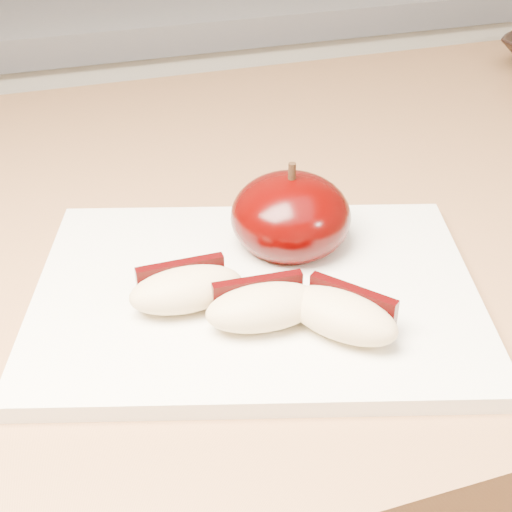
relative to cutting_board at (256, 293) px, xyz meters
name	(u,v)px	position (x,y,z in m)	size (l,w,h in m)	color
back_cabinet	(156,222)	(0.07, 0.84, -0.44)	(2.40, 0.62, 0.94)	silver
cutting_board	(256,293)	(0.00, 0.00, 0.00)	(0.30, 0.22, 0.01)	white
apple_half	(291,216)	(0.04, 0.05, 0.03)	(0.10, 0.10, 0.07)	#2D0000
apple_wedge_a	(186,288)	(-0.05, 0.00, 0.02)	(0.07, 0.04, 0.03)	beige
apple_wedge_b	(263,306)	(-0.01, -0.04, 0.02)	(0.08, 0.04, 0.03)	beige
apple_wedge_c	(342,314)	(0.04, -0.06, 0.02)	(0.08, 0.08, 0.03)	beige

